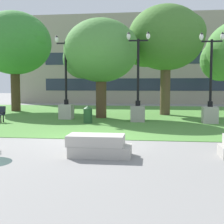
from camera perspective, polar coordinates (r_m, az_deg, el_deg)
The scene contains 11 objects.
ground_plane at distance 12.12m, azimuth -4.29°, elevation -5.05°, with size 140.00×140.00×0.00m, color gray.
grass_lawn at distance 21.93m, azimuth 0.86°, elevation -0.56°, with size 40.00×20.00×0.02m, color #4C8438.
concrete_block_left at distance 9.25m, azimuth -2.49°, elevation -6.22°, with size 1.86×0.90×0.64m.
lamp_post_right at distance 17.90m, azimuth 4.75°, elevation 1.54°, with size 1.32×0.80×5.09m.
lamp_post_left at distance 19.46m, azimuth -8.37°, elevation 1.79°, with size 1.32×0.80×5.13m.
lamp_post_center at distance 17.98m, azimuth 17.51°, elevation 1.27°, with size 1.32×0.80×4.95m.
tree_near_right at distance 22.63m, azimuth 9.66°, elevation 13.00°, with size 5.58×5.31×7.64m.
tree_near_left at distance 26.71m, azimuth -17.55°, elevation 11.74°, with size 6.17×5.87×7.95m.
tree_far_left at distance 20.12m, azimuth -2.18°, elevation 10.97°, with size 4.94×4.70×6.28m.
trash_bin at distance 17.16m, azimuth -4.44°, elevation -0.44°, with size 0.49×0.49×0.96m.
building_facade_distant at distance 36.35m, azimuth 5.11°, elevation 9.64°, with size 29.40×1.03×10.27m.
Camera 1 is at (2.36, -11.70, 2.08)m, focal length 50.00 mm.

